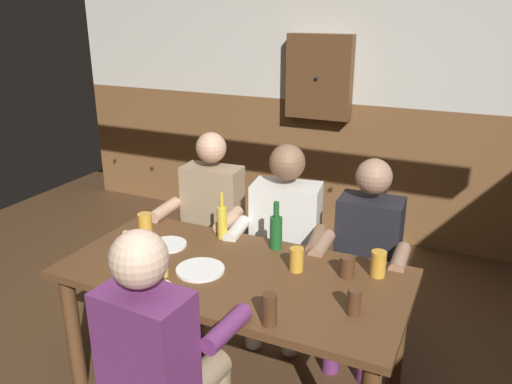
{
  "coord_description": "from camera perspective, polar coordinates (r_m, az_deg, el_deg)",
  "views": [
    {
      "loc": [
        1.07,
        -1.84,
        1.98
      ],
      "look_at": [
        0.0,
        0.46,
        1.05
      ],
      "focal_mm": 35.99,
      "sensor_mm": 36.0,
      "label": 1
    }
  ],
  "objects": [
    {
      "name": "back_wall_wainscot",
      "position": [
        4.68,
        10.55,
        2.46
      ],
      "size": [
        5.64,
        0.12,
        1.19
      ],
      "primitive_type": "cube",
      "color": "brown",
      "rests_on": "ground_plane"
    },
    {
      "name": "pint_glass_6",
      "position": [
        3.1,
        -12.24,
        -3.29
      ],
      "size": [
        0.08,
        0.08,
        0.11
      ],
      "primitive_type": "cylinder",
      "color": "gold",
      "rests_on": "dining_table"
    },
    {
      "name": "table_candle",
      "position": [
        2.95,
        -14.2,
        -5.0
      ],
      "size": [
        0.04,
        0.04,
        0.08
      ],
      "primitive_type": "cylinder",
      "color": "#F9E08C",
      "rests_on": "dining_table"
    },
    {
      "name": "bottle_1",
      "position": [
        2.92,
        -3.78,
        -3.28
      ],
      "size": [
        0.06,
        0.06,
        0.27
      ],
      "color": "gold",
      "rests_on": "dining_table"
    },
    {
      "name": "pint_glass_7",
      "position": [
        2.6,
        13.43,
        -7.76
      ],
      "size": [
        0.08,
        0.08,
        0.13
      ],
      "primitive_type": "cylinder",
      "color": "gold",
      "rests_on": "dining_table"
    },
    {
      "name": "pint_glass_4",
      "position": [
        2.18,
        1.51,
        -12.9
      ],
      "size": [
        0.06,
        0.06,
        0.14
      ],
      "primitive_type": "cylinder",
      "color": "#4C2D19",
      "rests_on": "dining_table"
    },
    {
      "name": "plate_0",
      "position": [
        2.9,
        -9.74,
        -5.79
      ],
      "size": [
        0.2,
        0.2,
        0.01
      ],
      "primitive_type": "cylinder",
      "color": "white",
      "rests_on": "dining_table"
    },
    {
      "name": "person_1",
      "position": [
        3.17,
        3.07,
        -4.36
      ],
      "size": [
        0.59,
        0.59,
        1.21
      ],
      "rotation": [
        0.0,
        0.0,
        3.3
      ],
      "color": "silver",
      "rests_on": "ground_plane"
    },
    {
      "name": "pint_glass_0",
      "position": [
        2.67,
        -12.37,
        -6.71
      ],
      "size": [
        0.07,
        0.07,
        0.15
      ],
      "primitive_type": "cylinder",
      "color": "#4C2D19",
      "rests_on": "dining_table"
    },
    {
      "name": "person_3",
      "position": [
        2.18,
        -10.57,
        -17.0
      ],
      "size": [
        0.51,
        0.53,
        1.23
      ],
      "rotation": [
        0.0,
        0.0,
        -0.07
      ],
      "color": "#6B2D66",
      "rests_on": "ground_plane"
    },
    {
      "name": "bottle_0",
      "position": [
        2.8,
        2.24,
        -4.32
      ],
      "size": [
        0.07,
        0.07,
        0.27
      ],
      "color": "#195923",
      "rests_on": "dining_table"
    },
    {
      "name": "back_wall_upper",
      "position": [
        4.47,
        11.64,
        18.54
      ],
      "size": [
        5.64,
        0.12,
        1.4
      ],
      "primitive_type": "cube",
      "color": "beige"
    },
    {
      "name": "person_0",
      "position": [
        3.37,
        -5.39,
        -2.99
      ],
      "size": [
        0.54,
        0.54,
        1.23
      ],
      "rotation": [
        0.0,
        0.0,
        3.21
      ],
      "color": "#997F60",
      "rests_on": "ground_plane"
    },
    {
      "name": "pint_glass_3",
      "position": [
        2.29,
        10.83,
        -11.89
      ],
      "size": [
        0.06,
        0.06,
        0.12
      ],
      "primitive_type": "cylinder",
      "color": "#4C2D19",
      "rests_on": "dining_table"
    },
    {
      "name": "pint_glass_5",
      "position": [
        2.58,
        -10.62,
        -8.02
      ],
      "size": [
        0.08,
        0.08,
        0.11
      ],
      "primitive_type": "cylinder",
      "color": "#E5C64C",
      "rests_on": "dining_table"
    },
    {
      "name": "wall_dart_cabinet",
      "position": [
        4.46,
        7.04,
        12.57
      ],
      "size": [
        0.56,
        0.15,
        0.7
      ],
      "color": "brown"
    },
    {
      "name": "person_2",
      "position": [
        3.03,
        12.06,
        -6.45
      ],
      "size": [
        0.51,
        0.54,
        1.18
      ],
      "rotation": [
        0.0,
        0.0,
        3.17
      ],
      "color": "black",
      "rests_on": "ground_plane"
    },
    {
      "name": "pint_glass_1",
      "position": [
        2.58,
        10.08,
        -8.16
      ],
      "size": [
        0.08,
        0.08,
        0.1
      ],
      "primitive_type": "cylinder",
      "color": "#4C2D19",
      "rests_on": "dining_table"
    },
    {
      "name": "dining_table",
      "position": [
        2.67,
        -2.54,
        -10.62
      ],
      "size": [
        1.74,
        0.84,
        0.72
      ],
      "color": "brown",
      "rests_on": "ground_plane"
    },
    {
      "name": "pint_glass_2",
      "position": [
        2.59,
        4.52,
        -7.49
      ],
      "size": [
        0.07,
        0.07,
        0.12
      ],
      "primitive_type": "cylinder",
      "color": "gold",
      "rests_on": "dining_table"
    },
    {
      "name": "plate_1",
      "position": [
        2.62,
        -6.21,
        -8.58
      ],
      "size": [
        0.25,
        0.25,
        0.01
      ],
      "primitive_type": "cylinder",
      "color": "white",
      "rests_on": "dining_table"
    }
  ]
}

